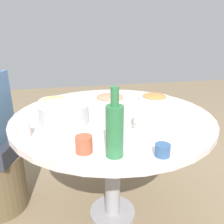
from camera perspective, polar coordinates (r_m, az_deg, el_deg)
The scene contains 11 objects.
ground at distance 1.82m, azimuth 0.13°, elevation -23.97°, with size 8.00×8.00×0.00m, color #867255.
round_dining_table at distance 1.44m, azimuth 0.15°, elevation -4.38°, with size 1.20×1.20×0.78m.
rice_bowl at distance 1.30m, azimuth -11.80°, elevation -0.19°, with size 0.27×0.27×0.10m.
soup_bowl at distance 1.22m, azimuth 12.24°, elevation -2.48°, with size 0.30×0.32×0.07m.
dish_shrimp at distance 1.66m, azimuth -0.54°, elevation 3.50°, with size 0.25×0.25×0.05m.
dish_noodles at distance 1.67m, azimuth -14.30°, elevation 2.88°, with size 0.21×0.21×0.04m.
dish_tofu_braise at distance 1.70m, azimuth 10.51°, elevation 3.60°, with size 0.23×0.23×0.04m.
green_bottle at distance 0.90m, azimuth 0.67°, elevation -4.34°, with size 0.07×0.07×0.29m.
tea_cup_near at distance 0.97m, azimuth -6.99°, elevation -7.97°, with size 0.07×0.07×0.07m, color #C25538.
tea_cup_far at distance 1.17m, azimuth -21.16°, elevation -4.22°, with size 0.06×0.06×0.07m, color beige.
tea_cup_side at distance 0.96m, azimuth 12.46°, elevation -9.23°, with size 0.06×0.06×0.05m, color #355A8B.
Camera 1 is at (1.28, -0.27, 1.26)m, focal length 36.75 mm.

